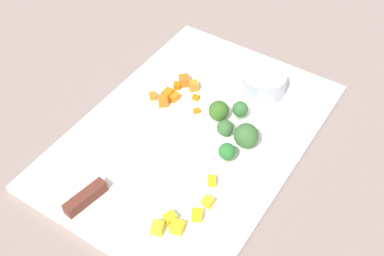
# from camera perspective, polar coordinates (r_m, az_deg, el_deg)

# --- Properties ---
(ground_plane) EXTENTS (4.00, 4.00, 0.00)m
(ground_plane) POSITION_cam_1_polar(r_m,az_deg,el_deg) (0.84, 0.00, -1.03)
(ground_plane) COLOR gray
(cutting_board) EXTENTS (0.50, 0.35, 0.01)m
(cutting_board) POSITION_cam_1_polar(r_m,az_deg,el_deg) (0.83, 0.00, -0.75)
(cutting_board) COLOR white
(cutting_board) RESTS_ON ground_plane
(prep_bowl) EXTENTS (0.08, 0.08, 0.04)m
(prep_bowl) POSITION_cam_1_polar(r_m,az_deg,el_deg) (0.90, 8.19, 5.15)
(prep_bowl) COLOR #B1B7C1
(prep_bowl) RESTS_ON cutting_board
(chef_knife) EXTENTS (0.29, 0.07, 0.02)m
(chef_knife) POSITION_cam_1_polar(r_m,az_deg,el_deg) (0.77, -8.87, -5.50)
(chef_knife) COLOR silver
(chef_knife) RESTS_ON cutting_board
(carrot_dice_0) EXTENTS (0.02, 0.02, 0.01)m
(carrot_dice_0) POSITION_cam_1_polar(r_m,az_deg,el_deg) (0.90, -1.74, 4.86)
(carrot_dice_0) COLOR orange
(carrot_dice_0) RESTS_ON cutting_board
(carrot_dice_1) EXTENTS (0.02, 0.02, 0.01)m
(carrot_dice_1) POSITION_cam_1_polar(r_m,az_deg,el_deg) (0.89, -4.52, 3.68)
(carrot_dice_1) COLOR orange
(carrot_dice_1) RESTS_ON cutting_board
(carrot_dice_2) EXTENTS (0.02, 0.02, 0.01)m
(carrot_dice_2) POSITION_cam_1_polar(r_m,az_deg,el_deg) (0.88, -2.07, 3.60)
(carrot_dice_2) COLOR orange
(carrot_dice_2) RESTS_ON cutting_board
(carrot_dice_3) EXTENTS (0.03, 0.03, 0.02)m
(carrot_dice_3) POSITION_cam_1_polar(r_m,az_deg,el_deg) (0.91, -0.90, 5.45)
(carrot_dice_3) COLOR orange
(carrot_dice_3) RESTS_ON cutting_board
(carrot_dice_4) EXTENTS (0.01, 0.01, 0.01)m
(carrot_dice_4) POSITION_cam_1_polar(r_m,az_deg,el_deg) (0.86, 0.55, 1.92)
(carrot_dice_4) COLOR orange
(carrot_dice_4) RESTS_ON cutting_board
(carrot_dice_5) EXTENTS (0.02, 0.02, 0.02)m
(carrot_dice_5) POSITION_cam_1_polar(r_m,az_deg,el_deg) (0.87, -3.33, 3.12)
(carrot_dice_5) COLOR orange
(carrot_dice_5) RESTS_ON cutting_board
(carrot_dice_6) EXTENTS (0.01, 0.01, 0.01)m
(carrot_dice_6) POSITION_cam_1_polar(r_m,az_deg,el_deg) (0.88, 0.44, 3.51)
(carrot_dice_6) COLOR orange
(carrot_dice_6) RESTS_ON cutting_board
(carrot_dice_7) EXTENTS (0.02, 0.02, 0.02)m
(carrot_dice_7) POSITION_cam_1_polar(r_m,az_deg,el_deg) (0.90, 0.19, 4.84)
(carrot_dice_7) COLOR orange
(carrot_dice_7) RESTS_ON cutting_board
(carrot_dice_8) EXTENTS (0.02, 0.02, 0.02)m
(carrot_dice_8) POSITION_cam_1_polar(r_m,az_deg,el_deg) (0.88, -2.78, 3.86)
(carrot_dice_8) COLOR orange
(carrot_dice_8) RESTS_ON cutting_board
(pepper_dice_0) EXTENTS (0.02, 0.02, 0.01)m
(pepper_dice_0) POSITION_cam_1_polar(r_m,az_deg,el_deg) (0.76, 2.26, -6.06)
(pepper_dice_0) COLOR yellow
(pepper_dice_0) RESTS_ON cutting_board
(pepper_dice_1) EXTENTS (0.01, 0.02, 0.01)m
(pepper_dice_1) POSITION_cam_1_polar(r_m,az_deg,el_deg) (0.73, 1.84, -8.43)
(pepper_dice_1) COLOR yellow
(pepper_dice_1) RESTS_ON cutting_board
(pepper_dice_2) EXTENTS (0.02, 0.02, 0.01)m
(pepper_dice_2) POSITION_cam_1_polar(r_m,az_deg,el_deg) (0.71, -1.71, -11.26)
(pepper_dice_2) COLOR yellow
(pepper_dice_2) RESTS_ON cutting_board
(pepper_dice_3) EXTENTS (0.02, 0.02, 0.02)m
(pepper_dice_3) POSITION_cam_1_polar(r_m,az_deg,el_deg) (0.72, 0.56, -9.94)
(pepper_dice_3) COLOR yellow
(pepper_dice_3) RESTS_ON cutting_board
(pepper_dice_4) EXTENTS (0.02, 0.02, 0.02)m
(pepper_dice_4) POSITION_cam_1_polar(r_m,az_deg,el_deg) (0.72, -2.52, -10.28)
(pepper_dice_4) COLOR yellow
(pepper_dice_4) RESTS_ON cutting_board
(pepper_dice_5) EXTENTS (0.02, 0.02, 0.02)m
(pepper_dice_5) POSITION_cam_1_polar(r_m,az_deg,el_deg) (0.71, -3.96, -11.34)
(pepper_dice_5) COLOR yellow
(pepper_dice_5) RESTS_ON cutting_board
(broccoli_floret_0) EXTENTS (0.04, 0.04, 0.04)m
(broccoli_floret_0) POSITION_cam_1_polar(r_m,az_deg,el_deg) (0.80, 6.22, -0.90)
(broccoli_floret_0) COLOR #84BE56
(broccoli_floret_0) RESTS_ON cutting_board
(broccoli_floret_1) EXTENTS (0.03, 0.03, 0.03)m
(broccoli_floret_1) POSITION_cam_1_polar(r_m,az_deg,el_deg) (0.82, 3.82, -0.00)
(broccoli_floret_1) COLOR #91B562
(broccoli_floret_1) RESTS_ON cutting_board
(broccoli_floret_2) EXTENTS (0.03, 0.03, 0.04)m
(broccoli_floret_2) POSITION_cam_1_polar(r_m,az_deg,el_deg) (0.84, 3.07, 1.97)
(broccoli_floret_2) COLOR #80B05E
(broccoli_floret_2) RESTS_ON cutting_board
(broccoli_floret_3) EXTENTS (0.03, 0.03, 0.04)m
(broccoli_floret_3) POSITION_cam_1_polar(r_m,az_deg,el_deg) (0.77, 4.03, -2.74)
(broccoli_floret_3) COLOR #8CAF66
(broccoli_floret_3) RESTS_ON cutting_board
(broccoli_floret_4) EXTENTS (0.03, 0.03, 0.03)m
(broccoli_floret_4) POSITION_cam_1_polar(r_m,az_deg,el_deg) (0.84, 5.52, 2.12)
(broccoli_floret_4) COLOR #83B76C
(broccoli_floret_4) RESTS_ON cutting_board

